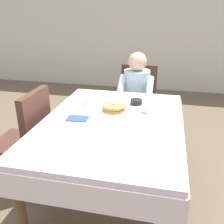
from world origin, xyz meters
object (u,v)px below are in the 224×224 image
(diner_person, at_px, (136,91))
(chair_left_side, at_px, (28,134))
(knife_right_of_plate, at_px, (135,114))
(cup_coffee, at_px, (148,108))
(plate_breakfast, at_px, (114,111))
(dining_table_main, at_px, (112,130))
(syrup_pitcher, at_px, (88,102))
(fork_left_of_plate, at_px, (92,110))
(spoon_near_edge, at_px, (105,125))
(breakfast_stack, at_px, (114,107))
(bowl_butter, at_px, (136,102))
(chair_diner, at_px, (137,98))

(diner_person, bearing_deg, chair_left_side, 50.52)
(knife_right_of_plate, bearing_deg, cup_coffee, -58.05)
(diner_person, height_order, plate_breakfast, diner_person)
(dining_table_main, xyz_separation_m, syrup_pitcher, (-0.29, 0.26, 0.13))
(plate_breakfast, bearing_deg, fork_left_of_plate, -173.99)
(spoon_near_edge, bearing_deg, diner_person, 69.35)
(chair_left_side, xyz_separation_m, spoon_near_edge, (0.74, -0.10, 0.21))
(knife_right_of_plate, xyz_separation_m, spoon_near_edge, (-0.20, -0.27, 0.00))
(breakfast_stack, xyz_separation_m, spoon_near_edge, (-0.01, -0.28, -0.04))
(diner_person, bearing_deg, plate_breakfast, 83.87)
(knife_right_of_plate, relative_size, spoon_near_edge, 1.33)
(diner_person, xyz_separation_m, fork_left_of_plate, (-0.28, -0.85, 0.07))
(syrup_pitcher, distance_m, fork_left_of_plate, 0.13)
(knife_right_of_plate, bearing_deg, plate_breakfast, 82.98)
(plate_breakfast, bearing_deg, syrup_pitcher, 162.96)
(bowl_butter, distance_m, fork_left_of_plate, 0.43)
(dining_table_main, xyz_separation_m, bowl_butter, (0.14, 0.41, 0.11))
(diner_person, distance_m, plate_breakfast, 0.84)
(diner_person, relative_size, cup_coffee, 9.91)
(bowl_butter, bearing_deg, plate_breakfast, -126.23)
(dining_table_main, height_order, fork_left_of_plate, fork_left_of_plate)
(breakfast_stack, xyz_separation_m, syrup_pitcher, (-0.26, 0.08, -0.00))
(syrup_pitcher, bearing_deg, chair_left_side, -151.38)
(diner_person, relative_size, bowl_butter, 10.18)
(fork_left_of_plate, bearing_deg, dining_table_main, -123.07)
(plate_breakfast, bearing_deg, breakfast_stack, -58.67)
(syrup_pitcher, relative_size, knife_right_of_plate, 0.40)
(plate_breakfast, relative_size, bowl_butter, 2.55)
(dining_table_main, relative_size, bowl_butter, 13.85)
(dining_table_main, bearing_deg, diner_person, 86.36)
(fork_left_of_plate, bearing_deg, chair_left_side, 110.62)
(dining_table_main, height_order, diner_person, diner_person)
(bowl_butter, height_order, syrup_pitcher, syrup_pitcher)
(syrup_pitcher, bearing_deg, diner_person, 64.90)
(knife_right_of_plate, bearing_deg, fork_left_of_plate, 88.99)
(cup_coffee, relative_size, bowl_butter, 1.03)
(breakfast_stack, bearing_deg, chair_left_side, -166.36)
(dining_table_main, bearing_deg, knife_right_of_plate, 44.69)
(dining_table_main, distance_m, syrup_pitcher, 0.41)
(plate_breakfast, bearing_deg, chair_diner, 84.83)
(breakfast_stack, xyz_separation_m, cup_coffee, (0.29, 0.05, 0.00))
(dining_table_main, bearing_deg, spoon_near_edge, -106.36)
(fork_left_of_plate, bearing_deg, breakfast_stack, -80.46)
(diner_person, xyz_separation_m, spoon_near_edge, (-0.09, -1.12, 0.07))
(cup_coffee, relative_size, knife_right_of_plate, 0.57)
(chair_diner, xyz_separation_m, cup_coffee, (0.20, -0.94, 0.25))
(chair_diner, xyz_separation_m, chair_left_side, (-0.83, -1.17, 0.00))
(plate_breakfast, height_order, fork_left_of_plate, plate_breakfast)
(bowl_butter, bearing_deg, chair_left_side, -155.79)
(chair_diner, bearing_deg, diner_person, 90.00)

